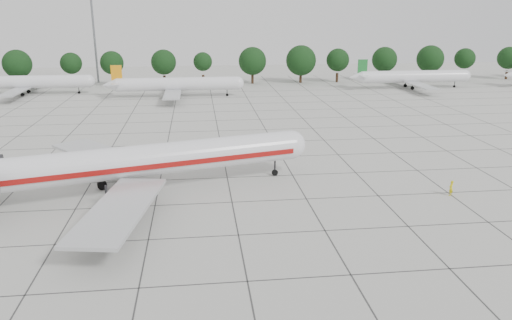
{
  "coord_description": "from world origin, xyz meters",
  "views": [
    {
      "loc": [
        -3.27,
        -48.92,
        19.67
      ],
      "look_at": [
        2.96,
        3.48,
        3.5
      ],
      "focal_mm": 35.0,
      "sensor_mm": 36.0,
      "label": 1
    }
  ],
  "objects_px": {
    "bg_airliner_b": "(28,82)",
    "bg_airliner_d": "(413,77)",
    "ground_crew": "(451,188)",
    "floodlight_mast": "(94,29)",
    "bg_airliner_c": "(177,84)",
    "main_airliner": "(108,164)"
  },
  "relations": [
    {
      "from": "ground_crew",
      "to": "bg_airliner_b",
      "type": "distance_m",
      "value": 99.59
    },
    {
      "from": "main_airliner",
      "to": "ground_crew",
      "type": "bearing_deg",
      "value": -21.12
    },
    {
      "from": "bg_airliner_c",
      "to": "floodlight_mast",
      "type": "bearing_deg",
      "value": 130.47
    },
    {
      "from": "bg_airliner_b",
      "to": "bg_airliner_d",
      "type": "relative_size",
      "value": 1.0
    },
    {
      "from": "ground_crew",
      "to": "bg_airliner_c",
      "type": "distance_m",
      "value": 73.88
    },
    {
      "from": "bg_airliner_b",
      "to": "ground_crew",
      "type": "bearing_deg",
      "value": -48.17
    },
    {
      "from": "floodlight_mast",
      "to": "bg_airliner_b",
      "type": "bearing_deg",
      "value": -123.98
    },
    {
      "from": "ground_crew",
      "to": "bg_airliner_d",
      "type": "distance_m",
      "value": 77.79
    },
    {
      "from": "bg_airliner_b",
      "to": "bg_airliner_d",
      "type": "bearing_deg",
      "value": -0.82
    },
    {
      "from": "bg_airliner_b",
      "to": "floodlight_mast",
      "type": "xyz_separation_m",
      "value": [
        12.57,
        18.64,
        11.37
      ]
    },
    {
      "from": "ground_crew",
      "to": "bg_airliner_c",
      "type": "xyz_separation_m",
      "value": [
        -31.58,
        66.76,
        2.05
      ]
    },
    {
      "from": "main_airliner",
      "to": "ground_crew",
      "type": "height_order",
      "value": "main_airliner"
    },
    {
      "from": "bg_airliner_b",
      "to": "floodlight_mast",
      "type": "distance_m",
      "value": 25.2
    },
    {
      "from": "bg_airliner_c",
      "to": "bg_airliner_d",
      "type": "xyz_separation_m",
      "value": [
        58.75,
        6.1,
        0.0
      ]
    },
    {
      "from": "main_airliner",
      "to": "bg_airliner_d",
      "type": "bearing_deg",
      "value": 32.2
    },
    {
      "from": "bg_airliner_c",
      "to": "main_airliner",
      "type": "bearing_deg",
      "value": -94.7
    },
    {
      "from": "main_airliner",
      "to": "bg_airliner_b",
      "type": "bearing_deg",
      "value": 97.96
    },
    {
      "from": "ground_crew",
      "to": "floodlight_mast",
      "type": "relative_size",
      "value": 0.07
    },
    {
      "from": "main_airliner",
      "to": "bg_airliner_d",
      "type": "relative_size",
      "value": 1.57
    },
    {
      "from": "ground_crew",
      "to": "bg_airliner_d",
      "type": "relative_size",
      "value": 0.06
    },
    {
      "from": "bg_airliner_c",
      "to": "bg_airliner_d",
      "type": "height_order",
      "value": "same"
    },
    {
      "from": "ground_crew",
      "to": "bg_airliner_b",
      "type": "bearing_deg",
      "value": -85.01
    }
  ]
}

